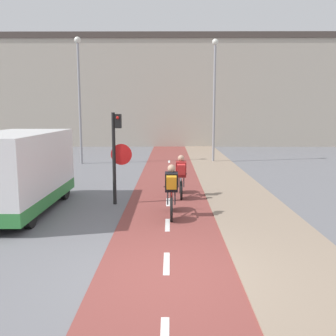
# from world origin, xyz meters

# --- Properties ---
(ground_plane) EXTENTS (120.00, 120.00, 0.00)m
(ground_plane) POSITION_xyz_m (0.00, 0.00, 0.00)
(ground_plane) COLOR slate
(bike_lane) EXTENTS (2.63, 60.00, 0.02)m
(bike_lane) POSITION_xyz_m (0.00, 0.01, 0.01)
(bike_lane) COLOR brown
(bike_lane) RESTS_ON ground_plane
(sidewalk_strip) EXTENTS (2.40, 60.00, 0.05)m
(sidewalk_strip) POSITION_xyz_m (2.51, 0.00, 0.03)
(sidewalk_strip) COLOR gray
(sidewalk_strip) RESTS_ON ground_plane
(building_row_background) EXTENTS (60.00, 5.20, 9.38)m
(building_row_background) POSITION_xyz_m (0.00, 27.67, 4.70)
(building_row_background) COLOR #B2A899
(building_row_background) RESTS_ON ground_plane
(traffic_light_pole) EXTENTS (0.67, 0.25, 2.93)m
(traffic_light_pole) POSITION_xyz_m (-1.63, 5.32, 1.83)
(traffic_light_pole) COLOR black
(traffic_light_pole) RESTS_ON ground_plane
(street_lamp_far) EXTENTS (0.36, 0.36, 7.02)m
(street_lamp_far) POSITION_xyz_m (-5.02, 14.80, 4.27)
(street_lamp_far) COLOR gray
(street_lamp_far) RESTS_ON ground_plane
(street_lamp_sidewalk) EXTENTS (0.36, 0.36, 7.05)m
(street_lamp_sidewalk) POSITION_xyz_m (2.62, 15.60, 4.29)
(street_lamp_sidewalk) COLOR gray
(street_lamp_sidewalk) RESTS_ON ground_plane
(cyclist_near) EXTENTS (0.46, 1.72, 1.50)m
(cyclist_near) POSITION_xyz_m (0.10, 3.86, 0.71)
(cyclist_near) COLOR black
(cyclist_near) RESTS_ON ground_plane
(cyclist_far) EXTENTS (0.46, 1.64, 1.47)m
(cyclist_far) POSITION_xyz_m (0.45, 6.40, 0.71)
(cyclist_far) COLOR black
(cyclist_far) RESTS_ON ground_plane
(van) EXTENTS (2.16, 4.94, 2.35)m
(van) POSITION_xyz_m (-4.50, 4.41, 1.16)
(van) COLOR white
(van) RESTS_ON ground_plane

